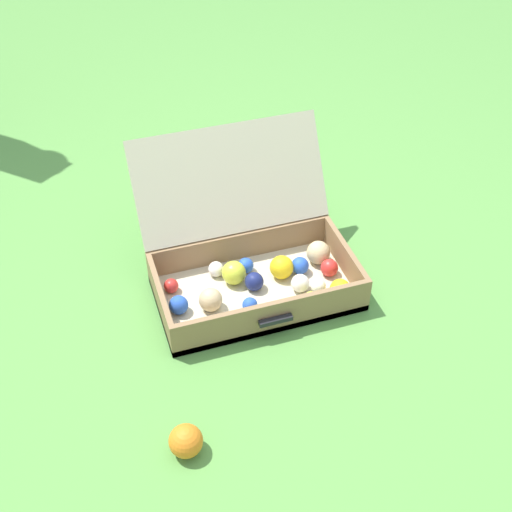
{
  "coord_description": "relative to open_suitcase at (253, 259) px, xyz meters",
  "views": [
    {
      "loc": [
        -0.47,
        -1.5,
        1.63
      ],
      "look_at": [
        0.05,
        0.08,
        0.18
      ],
      "focal_mm": 47.75,
      "sensor_mm": 36.0,
      "label": 1
    }
  ],
  "objects": [
    {
      "name": "stray_ball_on_grass",
      "position": [
        -0.38,
        -0.59,
        -0.06
      ],
      "size": [
        0.09,
        0.09,
        0.09
      ],
      "primitive_type": "sphere",
      "color": "orange",
      "rests_on": "ground"
    },
    {
      "name": "ground_plane",
      "position": [
        -0.06,
        -0.15,
        -0.1
      ],
      "size": [
        16.0,
        16.0,
        0.0
      ],
      "primitive_type": "plane",
      "color": "#569342"
    },
    {
      "name": "open_suitcase",
      "position": [
        0.0,
        0.0,
        0.0
      ],
      "size": [
        0.67,
        0.6,
        0.46
      ],
      "color": "beige",
      "rests_on": "ground"
    }
  ]
}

